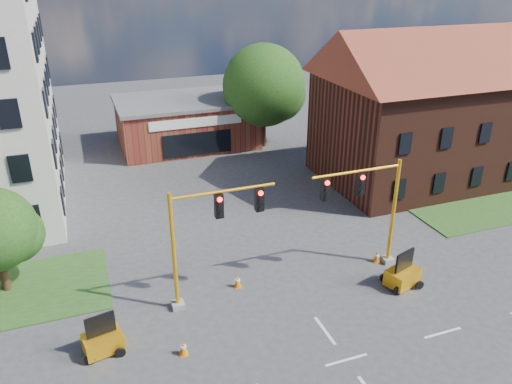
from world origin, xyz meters
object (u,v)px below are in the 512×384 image
signal_mast_east (368,204)px  pickup_white (390,178)px  trailer_west (103,341)px  signal_mast_west (207,232)px  trailer_east (402,275)px

signal_mast_east → pickup_white: 11.97m
trailer_west → signal_mast_west: bearing=8.0°
signal_mast_east → trailer_east: signal_mast_east is taller
trailer_west → pickup_white: trailer_west is taller
pickup_white → signal_mast_east: bearing=159.7°
pickup_white → trailer_east: bearing=169.8°
signal_mast_west → trailer_east: signal_mast_west is taller
signal_mast_west → trailer_east: bearing=-12.5°
signal_mast_east → trailer_west: signal_mast_east is taller
signal_mast_east → trailer_west: bearing=-172.3°
signal_mast_west → pickup_white: (16.31, 8.71, -3.08)m
signal_mast_west → signal_mast_east: (8.71, 0.00, 0.00)m
signal_mast_west → trailer_east: 10.55m
signal_mast_west → signal_mast_east: 8.71m
signal_mast_east → trailer_east: 4.10m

